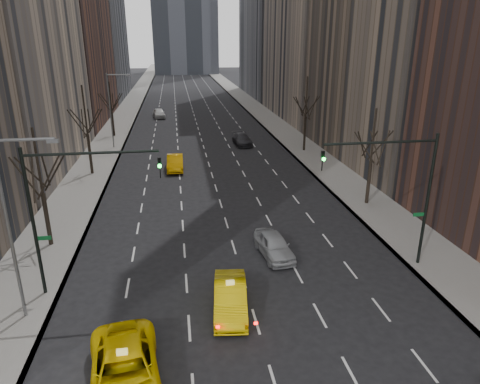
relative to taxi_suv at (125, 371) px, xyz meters
name	(u,v)px	position (x,y,z in m)	size (l,w,h in m)	color
sidewalk_left	(125,115)	(-6.40, 65.38, -0.74)	(4.50, 320.00, 0.15)	slate
sidewalk_right	(259,111)	(18.10, 65.38, -0.74)	(4.50, 320.00, 0.15)	slate
tree_lw_b	(43,194)	(-6.15, 13.38, 2.90)	(3.36, 3.50, 7.82)	black
tree_lw_c	(88,135)	(-6.15, 29.38, 3.22)	(3.36, 3.50, 8.74)	black
tree_lw_d	(112,111)	(-6.15, 47.38, 2.75)	(3.36, 3.50, 7.36)	black
tree_rw_b	(371,161)	(17.85, 17.38, 2.90)	(3.36, 3.50, 7.82)	black
tree_rw_c	(306,118)	(17.85, 35.38, 3.22)	(3.36, 3.50, 8.74)	black
traffic_mast_left	(65,198)	(-3.26, 7.38, 4.67)	(6.69, 0.39, 8.00)	black
traffic_mast_right	(403,181)	(14.96, 7.38, 4.67)	(6.69, 0.39, 8.00)	black
streetlight_near	(14,213)	(-4.99, 5.38, 4.80)	(2.83, 0.22, 9.00)	slate
streetlight_far	(113,103)	(-4.99, 40.38, 4.80)	(2.83, 0.22, 9.00)	slate
taxi_suv	(125,371)	(0.00, 0.00, 0.00)	(2.70, 5.86, 1.63)	yellow
taxi_sedan	(230,298)	(4.73, 4.47, -0.06)	(1.61, 4.61, 1.52)	#DDBA04
silver_sedan_ahead	(274,245)	(8.22, 9.85, -0.09)	(1.71, 4.26, 1.45)	#94969B
far_taxi	(175,163)	(2.20, 29.83, -0.04)	(1.64, 4.70, 1.55)	#DE9604
far_suv_grey	(242,139)	(10.87, 39.85, -0.10)	(1.99, 4.90, 1.42)	#2A2A2E
far_car_white	(159,113)	(-0.29, 61.84, -0.02)	(1.87, 4.65, 1.58)	#BBBBBB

